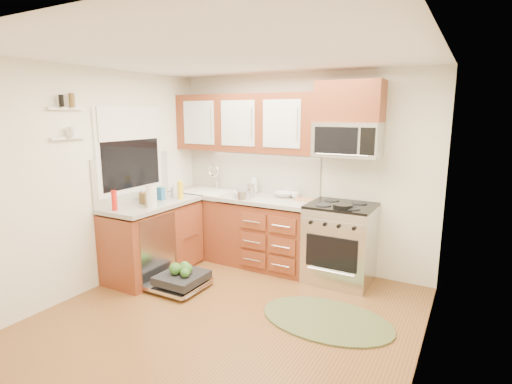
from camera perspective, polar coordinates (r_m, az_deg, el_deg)
The scene contains 38 objects.
floor at distance 4.17m, azimuth -4.08°, elevation -17.52°, with size 3.50×3.50×0.00m, color brown.
ceiling at distance 3.69m, azimuth -4.64°, elevation 18.90°, with size 3.50×3.50×0.00m, color white.
wall_back at distance 5.26m, azimuth 6.21°, elevation 2.91°, with size 3.50×0.04×2.50m, color silver.
wall_front at distance 2.52m, azimuth -27.00°, elevation -7.44°, with size 3.50×0.04×2.50m, color silver.
wall_left at distance 4.91m, azimuth -21.66°, elevation 1.58°, with size 0.04×3.50×2.50m, color silver.
wall_right at distance 3.15m, azimuth 23.32°, elevation -3.55°, with size 0.04×3.50×2.50m, color silver.
base_cabinet_back at distance 5.50m, azimuth -2.20°, elevation -5.47°, with size 2.05×0.60×0.85m, color maroon.
base_cabinet_left at distance 5.23m, azimuth -14.43°, elevation -6.73°, with size 0.60×1.25×0.85m, color maroon.
countertop_back at distance 5.38m, azimuth -2.29°, elevation -0.64°, with size 2.07×0.64×0.05m, color #9D9A8F.
countertop_left at distance 5.10m, azimuth -14.61°, elevation -1.66°, with size 0.64×1.27×0.05m, color #9D9A8F.
backsplash_back at distance 5.58m, azimuth -0.74°, elevation 3.02°, with size 2.05×0.02×0.57m, color #B8B4A5.
backsplash_left at distance 5.25m, azimuth -17.11°, elevation 2.01°, with size 0.02×1.25×0.57m, color #B8B4A5.
upper_cabinets at distance 5.38m, azimuth -1.62°, elevation 9.83°, with size 2.05×0.35×0.75m, color maroon, non-canonical shape.
cabinet_over_mw at distance 4.82m, azimuth 13.24°, elevation 12.48°, with size 0.76×0.35×0.47m, color maroon.
range at distance 4.92m, azimuth 11.90°, elevation -7.14°, with size 0.76×0.64×0.95m, color silver, non-canonical shape.
microwave at distance 4.80m, azimuth 12.93°, elevation 7.30°, with size 0.76×0.38×0.40m, color silver, non-canonical shape.
sink at distance 5.67m, azimuth -6.93°, elevation -1.13°, with size 0.62×0.50×0.26m, color white, non-canonical shape.
dishwasher at distance 4.81m, azimuth -10.89°, elevation -12.31°, with size 0.70×0.60×0.20m, color silver, non-canonical shape.
window at distance 5.19m, azimuth -17.53°, elevation 5.68°, with size 0.03×1.05×1.05m, color white, non-canonical shape.
window_blind at distance 5.15m, azimuth -17.55°, elevation 9.32°, with size 0.02×0.96×0.40m, color white.
shelf_upper at distance 4.62m, azimuth -25.54°, elevation 10.72°, with size 0.04×0.40×0.03m, color white.
shelf_lower at distance 4.62m, azimuth -25.23°, elevation 7.01°, with size 0.04×0.40×0.03m, color white.
rug at distance 4.17m, azimuth 10.02°, elevation -17.51°, with size 1.32×0.85×0.02m, color #576037, non-canonical shape.
skillet at distance 4.62m, azimuth 12.30°, elevation -1.96°, with size 0.22×0.22×0.04m, color black.
stock_pot at distance 5.08m, azimuth -1.76°, elevation -0.41°, with size 0.19×0.19×0.11m, color silver.
cutting_board at distance 5.07m, azimuth 7.13°, elevation -1.05°, with size 0.27×0.17×0.02m, color tan.
canister at distance 5.21m, azimuth -0.77°, elevation 0.24°, with size 0.11×0.11×0.17m, color silver.
paper_towel_roll at distance 4.79m, azimuth -14.71°, elevation -0.55°, with size 0.12×0.12×0.26m, color white.
mustard_bottle at distance 5.17m, azimuth -10.76°, elevation 0.27°, with size 0.07×0.07×0.23m, color yellow.
red_bottle at distance 4.76m, azimuth -19.59°, elevation -1.14°, with size 0.06×0.06×0.23m, color red.
wooden_box at distance 5.01m, azimuth -15.51°, elevation -0.84°, with size 0.14×0.10×0.14m, color brown.
blue_carton at distance 5.18m, azimuth -13.44°, elevation -0.23°, with size 0.10×0.06×0.16m, color #2264A2.
bowl_a at distance 5.24m, azimuth 4.01°, elevation -0.34°, with size 0.27×0.27×0.07m, color #999999.
bowl_b at distance 5.20m, azimuth -1.94°, elevation -0.34°, with size 0.24×0.24×0.07m, color #999999.
cup at distance 5.16m, azimuth 5.67°, elevation -0.37°, with size 0.12×0.12×0.10m, color #999999.
soap_bottle_a at distance 5.46m, azimuth -0.26°, elevation 1.25°, with size 0.10×0.10×0.27m, color #999999.
soap_bottle_b at distance 5.33m, azimuth -11.53°, elevation 0.31°, with size 0.08×0.08×0.18m, color #999999.
soap_bottle_c at distance 5.22m, azimuth -15.92°, elevation -0.31°, with size 0.12×0.12×0.15m, color #999999.
Camera 1 is at (2.02, -3.05, 2.00)m, focal length 28.00 mm.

